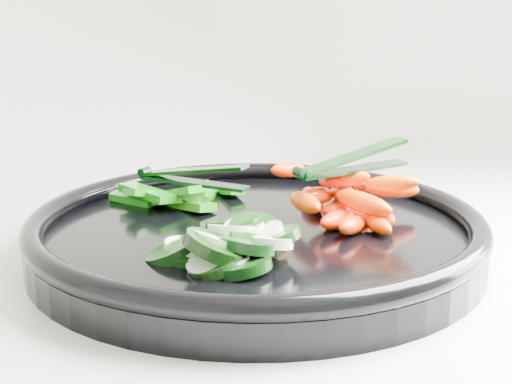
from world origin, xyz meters
name	(u,v)px	position (x,y,z in m)	size (l,w,h in m)	color
veggie_tray	(256,232)	(-0.44, 1.68, 0.95)	(0.45, 0.45, 0.04)	black
cucumber_pile	(225,244)	(-0.49, 1.63, 0.96)	(0.12, 0.11, 0.04)	black
carrot_pile	(347,200)	(-0.36, 1.67, 0.97)	(0.13, 0.13, 0.05)	#E45300
pepper_pile	(179,197)	(-0.47, 1.78, 0.96)	(0.12, 0.10, 0.04)	#166D0A
tong_carrot	(350,163)	(-0.36, 1.67, 1.00)	(0.11, 0.03, 0.02)	black
tong_pepper	(190,176)	(-0.46, 1.78, 0.98)	(0.08, 0.10, 0.02)	black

